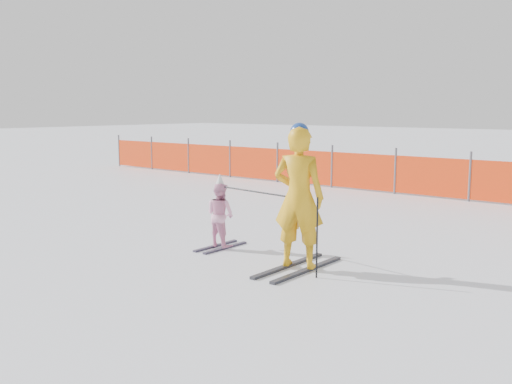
% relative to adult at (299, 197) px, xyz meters
% --- Properties ---
extents(ground, '(120.00, 120.00, 0.00)m').
position_rel_adult_xyz_m(ground, '(-1.01, -0.23, -1.05)').
color(ground, white).
rests_on(ground, ground).
extents(adult, '(0.84, 1.67, 2.10)m').
position_rel_adult_xyz_m(adult, '(0.00, 0.00, 0.00)').
color(adult, black).
rests_on(adult, ground).
extents(child, '(0.53, 1.01, 1.25)m').
position_rel_adult_xyz_m(child, '(-1.73, 0.23, -0.48)').
color(child, black).
rests_on(child, ground).
extents(ski_poles, '(2.07, 0.43, 1.12)m').
position_rel_adult_xyz_m(ski_poles, '(-0.30, -0.02, -0.22)').
color(ski_poles, black).
rests_on(ski_poles, ground).
extents(safety_fence, '(16.78, 0.06, 1.25)m').
position_rel_adult_xyz_m(safety_fence, '(-5.85, 7.67, -0.50)').
color(safety_fence, '#595960').
rests_on(safety_fence, ground).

